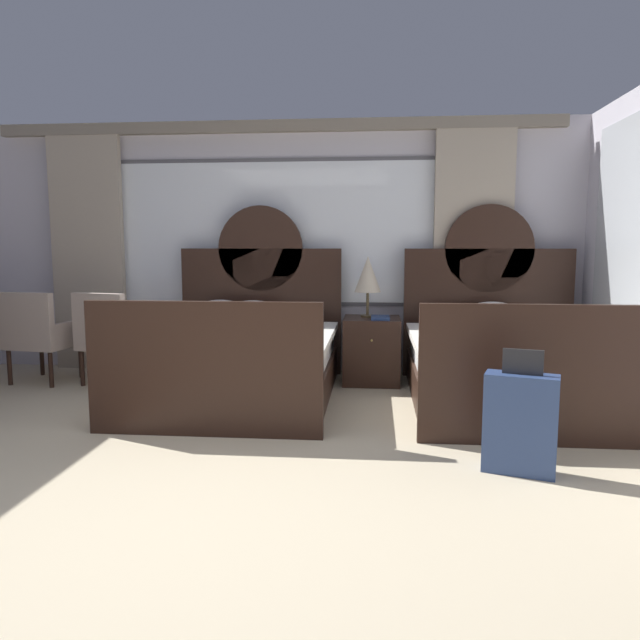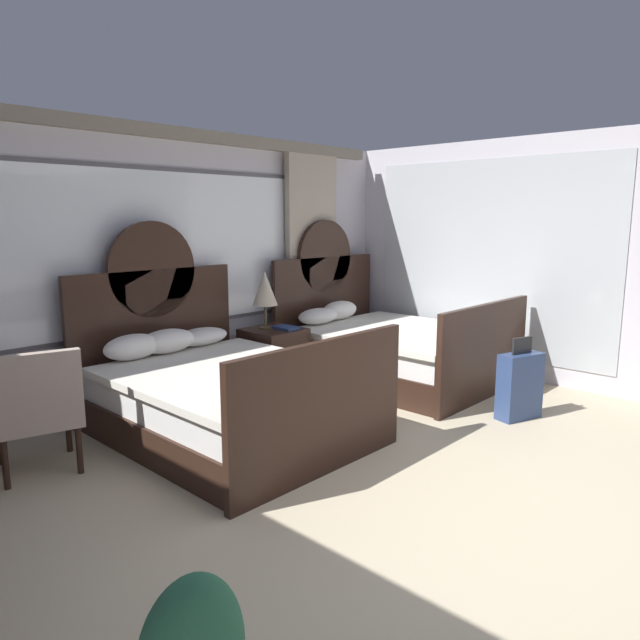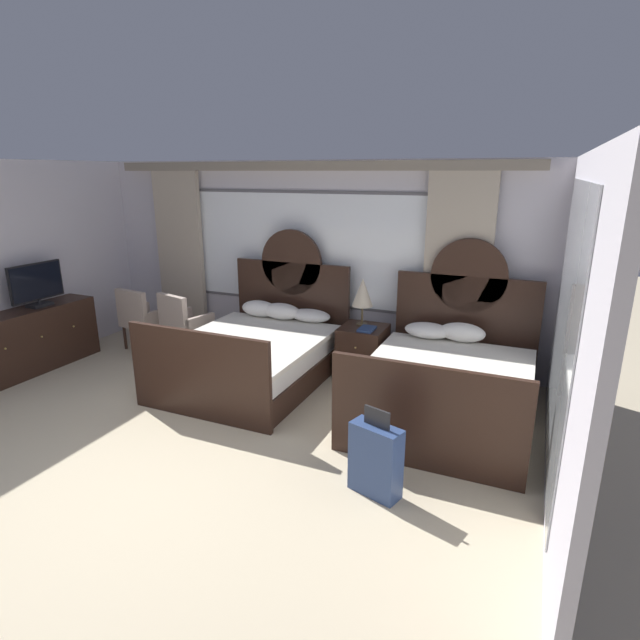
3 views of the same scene
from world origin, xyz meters
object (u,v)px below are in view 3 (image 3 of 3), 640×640
at_px(bed_near_window, 256,353).
at_px(table_lamp_on_nightstand, 363,293).
at_px(suitcase_on_floor, 376,460).
at_px(armchair_by_window_centre, 142,316).
at_px(tv_flatscreen, 37,285).
at_px(nightstand_between_beds, 363,351).
at_px(dresser_minibar, 30,340).
at_px(armchair_by_window_left, 183,322).
at_px(book_on_nightstand, 367,329).
at_px(bed_near_mirror, 447,384).

height_order(bed_near_window, table_lamp_on_nightstand, bed_near_window).
bearing_deg(suitcase_on_floor, armchair_by_window_centre, 154.65).
bearing_deg(tv_flatscreen, table_lamp_on_nightstand, 19.96).
bearing_deg(nightstand_between_beds, dresser_minibar, -158.65).
bearing_deg(dresser_minibar, table_lamp_on_nightstand, 22.44).
height_order(table_lamp_on_nightstand, armchair_by_window_left, table_lamp_on_nightstand).
distance_m(bed_near_window, armchair_by_window_left, 1.42).
distance_m(table_lamp_on_nightstand, armchair_by_window_centre, 3.35).
height_order(table_lamp_on_nightstand, dresser_minibar, table_lamp_on_nightstand).
distance_m(nightstand_between_beds, suitcase_on_floor, 2.51).
bearing_deg(armchair_by_window_centre, armchair_by_window_left, 0.14).
bearing_deg(bed_near_window, armchair_by_window_left, 166.30).
relative_size(bed_near_window, tv_flatscreen, 2.97).
xyz_separation_m(nightstand_between_beds, book_on_nightstand, (0.08, -0.11, 0.34)).
relative_size(bed_near_window, nightstand_between_beds, 3.42).
xyz_separation_m(table_lamp_on_nightstand, dresser_minibar, (-4.03, -1.66, -0.67)).
bearing_deg(bed_near_window, bed_near_mirror, -0.27).
xyz_separation_m(bed_near_mirror, armchair_by_window_centre, (-4.51, 0.35, 0.15)).
xyz_separation_m(tv_flatscreen, armchair_by_window_left, (1.48, 1.05, -0.62)).
xyz_separation_m(table_lamp_on_nightstand, armchair_by_window_centre, (-3.27, -0.40, -0.58)).
relative_size(dresser_minibar, tv_flatscreen, 2.38).
height_order(bed_near_mirror, book_on_nightstand, bed_near_mirror).
bearing_deg(bed_near_window, book_on_nightstand, 23.44).
bearing_deg(bed_near_mirror, suitcase_on_floor, -99.43).
height_order(table_lamp_on_nightstand, book_on_nightstand, table_lamp_on_nightstand).
bearing_deg(tv_flatscreen, armchair_by_window_left, 35.44).
height_order(bed_near_mirror, armchair_by_window_centre, bed_near_mirror).
xyz_separation_m(book_on_nightstand, suitcase_on_floor, (0.83, -2.22, -0.36)).
bearing_deg(armchair_by_window_left, armchair_by_window_centre, -179.86).
distance_m(table_lamp_on_nightstand, dresser_minibar, 4.41).
relative_size(bed_near_mirror, armchair_by_window_centre, 2.43).
relative_size(tv_flatscreen, armchair_by_window_centre, 0.82).
distance_m(tv_flatscreen, suitcase_on_floor, 5.12).
xyz_separation_m(nightstand_between_beds, table_lamp_on_nightstand, (-0.05, 0.07, 0.75)).
bearing_deg(book_on_nightstand, tv_flatscreen, -162.91).
xyz_separation_m(armchair_by_window_left, suitcase_on_floor, (3.48, -2.01, -0.20)).
height_order(bed_near_window, armchair_by_window_centre, bed_near_window).
relative_size(dresser_minibar, armchair_by_window_left, 1.95).
bearing_deg(bed_near_mirror, tv_flatscreen, -172.32).
height_order(bed_near_window, dresser_minibar, bed_near_window).
bearing_deg(book_on_nightstand, bed_near_window, -156.56).
relative_size(table_lamp_on_nightstand, armchair_by_window_left, 0.66).
bearing_deg(armchair_by_window_left, book_on_nightstand, 4.69).
height_order(book_on_nightstand, tv_flatscreen, tv_flatscreen).
xyz_separation_m(table_lamp_on_nightstand, suitcase_on_floor, (0.96, -2.41, -0.77)).
distance_m(bed_near_window, table_lamp_on_nightstand, 1.54).
relative_size(table_lamp_on_nightstand, dresser_minibar, 0.34).
bearing_deg(tv_flatscreen, armchair_by_window_centre, 55.18).
xyz_separation_m(table_lamp_on_nightstand, armchair_by_window_left, (-2.52, -0.40, -0.58)).
xyz_separation_m(table_lamp_on_nightstand, tv_flatscreen, (-4.00, -1.45, 0.04)).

